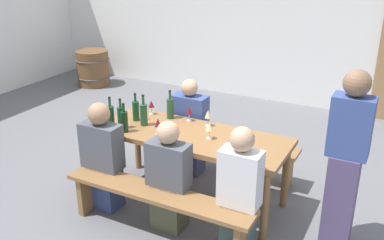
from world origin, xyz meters
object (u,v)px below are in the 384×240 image
object	(u,v)px
standing_host	(345,164)
wine_bottle_3	(121,117)
wine_bottle_2	(124,121)
wine_barrel	(93,68)
wine_glass_4	(208,114)
bench_far	(219,144)
wine_glass_2	(189,111)
wine_bottle_0	(144,114)
wine_glass_3	(158,123)
wine_glass_0	(209,127)
seated_guest_near_1	(169,179)
wine_bottle_5	(136,110)
seated_guest_near_0	(103,159)
bench_near	(157,201)
wine_bottle_1	(170,108)
wine_glass_1	(151,105)
seated_guest_far_0	(190,130)
tasting_table	(192,142)
seated_guest_near_2	(240,193)
wine_bottle_4	(111,115)

from	to	relation	value
standing_host	wine_bottle_3	bearing A→B (deg)	3.77
wine_bottle_2	wine_barrel	xyz separation A→B (m)	(-2.94, 3.01, -0.53)
wine_barrel	wine_glass_4	bearing A→B (deg)	-34.40
bench_far	wine_glass_2	size ratio (longest dim) A/B	11.45
wine_bottle_0	standing_host	size ratio (longest dim) A/B	0.21
wine_glass_3	bench_far	bearing A→B (deg)	70.85
wine_glass_0	seated_guest_near_1	distance (m)	0.64
wine_bottle_5	seated_guest_near_0	bearing A→B (deg)	-91.89
wine_bottle_3	wine_bottle_0	bearing A→B (deg)	46.64
bench_near	wine_barrel	xyz separation A→B (m)	(-3.57, 3.42, -0.02)
wine_bottle_1	wine_glass_3	bearing A→B (deg)	-75.17
wine_bottle_0	wine_glass_0	xyz separation A→B (m)	(0.75, 0.00, -0.00)
standing_host	wine_barrel	bearing A→B (deg)	-28.98
wine_bottle_2	seated_guest_near_1	size ratio (longest dim) A/B	0.28
seated_guest_near_1	standing_host	size ratio (longest dim) A/B	0.67
wine_bottle_0	wine_bottle_1	bearing A→B (deg)	64.31
wine_glass_1	seated_guest_far_0	size ratio (longest dim) A/B	0.14
seated_guest_near_1	tasting_table	bearing A→B (deg)	4.10
bench_far	wine_bottle_2	distance (m)	1.24
seated_guest_near_1	wine_barrel	bearing A→B (deg)	47.81
seated_guest_far_0	bench_far	bearing A→B (deg)	116.01
bench_near	seated_guest_near_0	bearing A→B (deg)	168.25
wine_bottle_3	standing_host	bearing A→B (deg)	3.77
bench_far	wine_glass_1	xyz separation A→B (m)	(-0.65, -0.40, 0.51)
seated_guest_near_1	seated_guest_far_0	distance (m)	1.11
tasting_table	seated_guest_near_2	distance (m)	0.91
bench_near	wine_glass_2	xyz separation A→B (m)	(-0.19, 0.97, 0.51)
wine_glass_4	wine_barrel	size ratio (longest dim) A/B	0.27
seated_guest_far_0	standing_host	distance (m)	1.90
wine_glass_2	wine_barrel	bearing A→B (deg)	144.11
wine_bottle_2	seated_guest_near_2	xyz separation A→B (m)	(1.36, -0.26, -0.31)
wine_bottle_0	seated_guest_near_0	xyz separation A→B (m)	(-0.17, -0.50, -0.34)
wine_glass_3	seated_guest_near_0	distance (m)	0.65
wine_bottle_1	wine_glass_0	bearing A→B (deg)	-25.73
wine_bottle_5	wine_bottle_3	bearing A→B (deg)	-92.94
wine_barrel	bench_far	bearing A→B (deg)	-30.02
wine_bottle_1	seated_guest_near_0	distance (m)	0.92
tasting_table	bench_far	bearing A→B (deg)	90.00
wine_glass_2	wine_barrel	distance (m)	4.20
bench_near	wine_bottle_2	distance (m)	0.91
wine_bottle_4	tasting_table	bearing A→B (deg)	13.66
wine_glass_4	tasting_table	bearing A→B (deg)	-100.87
wine_glass_2	bench_far	bearing A→B (deg)	63.53
seated_guest_near_1	wine_barrel	size ratio (longest dim) A/B	1.62
wine_glass_1	wine_glass_0	bearing A→B (deg)	-19.31
seated_guest_far_0	wine_glass_0	bearing A→B (deg)	42.71
wine_bottle_4	standing_host	size ratio (longest dim) A/B	0.20
wine_glass_2	wine_glass_4	distance (m)	0.24
wine_bottle_4	wine_glass_1	xyz separation A→B (m)	(0.19, 0.48, -0.00)
wine_bottle_2	seated_guest_near_1	xyz separation A→B (m)	(0.66, -0.26, -0.35)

